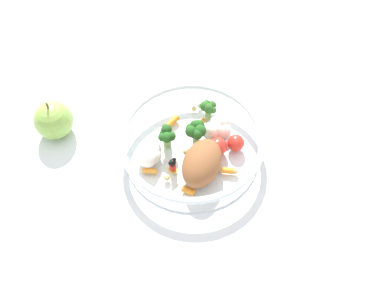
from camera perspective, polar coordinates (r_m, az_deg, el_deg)
The scene contains 3 objects.
ground_plane at distance 0.77m, azimuth 0.65°, elevation -2.33°, with size 2.40×2.40×0.00m, color white.
food_container at distance 0.75m, azimuth 0.09°, elevation -0.16°, with size 0.26×0.26×0.06m.
loose_apple at distance 0.82m, azimuth -18.11°, elevation 3.07°, with size 0.07×0.07×0.08m.
Camera 1 is at (0.19, -0.37, 0.65)m, focal length 39.65 mm.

